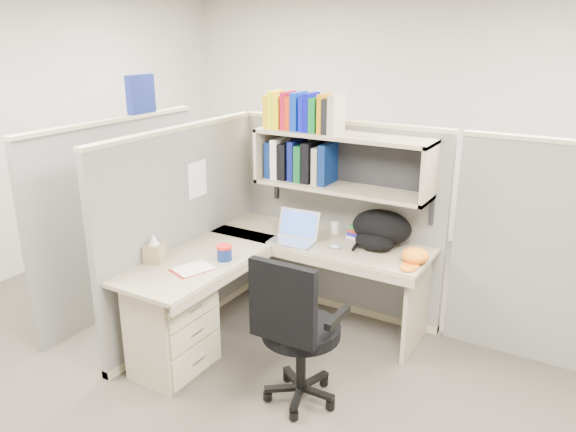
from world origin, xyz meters
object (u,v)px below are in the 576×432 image
Objects in this scene: backpack at (379,230)px; task_chair at (297,353)px; desk at (214,304)px; snack_canister at (224,252)px; laptop at (292,228)px.

task_chair is (-0.07, -1.10, -0.50)m from backpack.
desk is 1.66× the size of task_chair.
snack_canister is (-0.85, -0.80, -0.08)m from backpack.
backpack is at bearing 86.29° from task_chair.
desk is 0.38m from snack_canister.
backpack reaches higher than desk.
desk is 1.34m from backpack.
laptop is 0.60m from snack_canister.
task_chair is at bearing -21.10° from snack_canister.
laptop is 3.03× the size of snack_canister.
backpack reaches higher than snack_canister.
laptop is 0.32× the size of task_chair.
backpack reaches higher than laptop.
task_chair is at bearing -11.39° from desk.
laptop is at bearing 65.17° from snack_canister.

